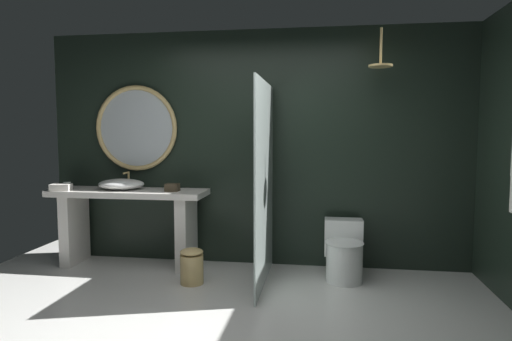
# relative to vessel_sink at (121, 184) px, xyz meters

# --- Properties ---
(ground_plane) EXTENTS (5.76, 5.76, 0.00)m
(ground_plane) POSITION_rel_vessel_sink_xyz_m (1.49, -1.59, -0.91)
(ground_plane) COLOR silver
(back_wall_panel) EXTENTS (4.80, 0.10, 2.60)m
(back_wall_panel) POSITION_rel_vessel_sink_xyz_m (1.49, 0.31, 0.39)
(back_wall_panel) COLOR black
(back_wall_panel) RESTS_ON ground_plane
(vanity_counter) EXTENTS (1.72, 0.52, 0.85)m
(vanity_counter) POSITION_rel_vessel_sink_xyz_m (0.09, -0.02, -0.34)
(vanity_counter) COLOR silver
(vanity_counter) RESTS_ON ground_plane
(vessel_sink) EXTENTS (0.51, 0.42, 0.18)m
(vessel_sink) POSITION_rel_vessel_sink_xyz_m (0.00, 0.00, 0.00)
(vessel_sink) COLOR white
(vessel_sink) RESTS_ON vanity_counter
(tumbler_cup) EXTENTS (0.08, 0.08, 0.08)m
(tumbler_cup) POSITION_rel_vessel_sink_xyz_m (-0.60, -0.08, -0.02)
(tumbler_cup) COLOR silver
(tumbler_cup) RESTS_ON vanity_counter
(tissue_box) EXTENTS (0.14, 0.12, 0.08)m
(tissue_box) POSITION_rel_vessel_sink_xyz_m (0.61, -0.06, -0.02)
(tissue_box) COLOR #3D3323
(tissue_box) RESTS_ON vanity_counter
(round_wall_mirror) EXTENTS (0.97, 0.05, 0.97)m
(round_wall_mirror) POSITION_rel_vessel_sink_xyz_m (0.09, 0.22, 0.62)
(round_wall_mirror) COLOR tan
(shower_glass_panel) EXTENTS (0.02, 1.26, 1.97)m
(shower_glass_panel) POSITION_rel_vessel_sink_xyz_m (1.65, -0.37, 0.08)
(shower_glass_panel) COLOR silver
(shower_glass_panel) RESTS_ON ground_plane
(rain_shower_head) EXTENTS (0.23, 0.23, 0.38)m
(rain_shower_head) POSITION_rel_vessel_sink_xyz_m (2.76, -0.05, 1.25)
(rain_shower_head) COLOR tan
(toilet) EXTENTS (0.39, 0.58, 0.58)m
(toilet) POSITION_rel_vessel_sink_xyz_m (2.43, -0.13, -0.64)
(toilet) COLOR white
(toilet) RESTS_ON ground_plane
(waste_bin) EXTENTS (0.23, 0.23, 0.35)m
(waste_bin) POSITION_rel_vessel_sink_xyz_m (0.95, -0.50, -0.73)
(waste_bin) COLOR tan
(waste_bin) RESTS_ON ground_plane
(folded_hand_towel) EXTENTS (0.23, 0.19, 0.07)m
(folded_hand_towel) POSITION_rel_vessel_sink_xyz_m (-0.61, -0.18, -0.02)
(folded_hand_towel) COLOR silver
(folded_hand_towel) RESTS_ON vanity_counter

